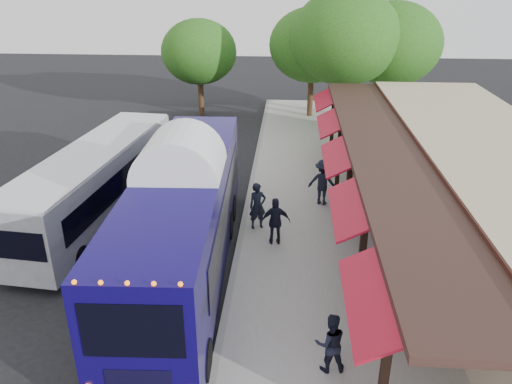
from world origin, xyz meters
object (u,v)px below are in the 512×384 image
(city_bus, at_px, (97,181))
(sign_board, at_px, (392,263))
(coach_bus, at_px, (184,216))
(ped_a, at_px, (258,206))
(ped_c, at_px, (276,221))
(ped_b, at_px, (330,343))
(ped_d, at_px, (323,182))

(city_bus, distance_m, sign_board, 11.14)
(coach_bus, height_order, city_bus, coach_bus)
(coach_bus, xyz_separation_m, ped_a, (2.05, 2.94, -1.00))
(city_bus, height_order, sign_board, city_bus)
(coach_bus, height_order, ped_a, coach_bus)
(city_bus, distance_m, ped_c, 7.11)
(city_bus, bearing_deg, coach_bus, -35.86)
(city_bus, relative_size, ped_c, 6.22)
(ped_a, xyz_separation_m, ped_b, (2.17, -7.00, -0.10))
(coach_bus, distance_m, ped_c, 3.45)
(ped_a, bearing_deg, ped_c, -80.49)
(city_bus, xyz_separation_m, ped_b, (8.32, -7.69, -0.63))
(ped_a, xyz_separation_m, sign_board, (4.24, -3.27, -0.18))
(ped_a, xyz_separation_m, ped_c, (0.70, -1.12, -0.02))
(city_bus, xyz_separation_m, ped_a, (6.15, -0.69, -0.53))
(ped_a, relative_size, ped_d, 0.93)
(city_bus, bearing_deg, ped_b, -37.13)
(ped_b, relative_size, ped_c, 0.90)
(city_bus, relative_size, ped_a, 6.10)
(ped_b, bearing_deg, ped_a, -81.21)
(sign_board, bearing_deg, ped_a, 155.86)
(coach_bus, bearing_deg, sign_board, -5.14)
(ped_b, xyz_separation_m, ped_c, (-1.47, 5.88, 0.08))
(ped_d, bearing_deg, ped_a, 60.20)
(coach_bus, bearing_deg, ped_a, 52.95)
(coach_bus, distance_m, ped_d, 6.94)
(ped_b, bearing_deg, ped_d, -100.28)
(city_bus, xyz_separation_m, ped_c, (6.85, -1.81, -0.55))
(ped_b, distance_m, sign_board, 4.27)
(ped_a, distance_m, ped_d, 3.34)
(ped_c, bearing_deg, ped_d, -124.11)
(ped_d, relative_size, sign_board, 1.84)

